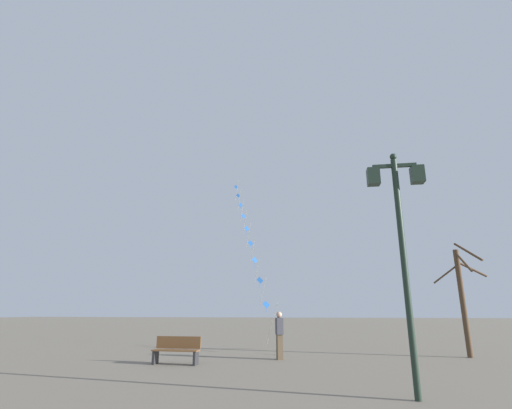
{
  "coord_description": "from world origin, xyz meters",
  "views": [
    {
      "loc": [
        -0.26,
        -0.53,
        1.76
      ],
      "look_at": [
        -2.53,
        14.07,
        5.87
      ],
      "focal_mm": 26.76,
      "sensor_mm": 36.0,
      "label": 1
    }
  ],
  "objects_px": {
    "bare_tree": "(463,295)",
    "kite_flyer": "(279,334)",
    "twin_lantern_lamp_post": "(400,222)",
    "kite_train": "(249,237)",
    "park_bench": "(177,350)"
  },
  "relations": [
    {
      "from": "bare_tree",
      "to": "kite_flyer",
      "type": "bearing_deg",
      "value": -167.04
    },
    {
      "from": "twin_lantern_lamp_post",
      "to": "kite_flyer",
      "type": "distance_m",
      "value": 7.64
    },
    {
      "from": "twin_lantern_lamp_post",
      "to": "bare_tree",
      "type": "height_order",
      "value": "twin_lantern_lamp_post"
    },
    {
      "from": "twin_lantern_lamp_post",
      "to": "kite_train",
      "type": "bearing_deg",
      "value": 111.98
    },
    {
      "from": "kite_flyer",
      "to": "park_bench",
      "type": "height_order",
      "value": "kite_flyer"
    },
    {
      "from": "kite_flyer",
      "to": "kite_train",
      "type": "bearing_deg",
      "value": -0.15
    },
    {
      "from": "kite_train",
      "to": "park_bench",
      "type": "bearing_deg",
      "value": -93.0
    },
    {
      "from": "bare_tree",
      "to": "park_bench",
      "type": "height_order",
      "value": "bare_tree"
    },
    {
      "from": "kite_train",
      "to": "park_bench",
      "type": "distance_m",
      "value": 12.38
    },
    {
      "from": "kite_flyer",
      "to": "twin_lantern_lamp_post",
      "type": "bearing_deg",
      "value": -168.81
    },
    {
      "from": "kite_train",
      "to": "kite_flyer",
      "type": "height_order",
      "value": "kite_train"
    },
    {
      "from": "kite_train",
      "to": "kite_flyer",
      "type": "xyz_separation_m",
      "value": [
        2.76,
        -8.99,
        -5.46
      ]
    },
    {
      "from": "kite_train",
      "to": "twin_lantern_lamp_post",
      "type": "bearing_deg",
      "value": -68.02
    },
    {
      "from": "bare_tree",
      "to": "kite_train",
      "type": "bearing_deg",
      "value": 143.83
    },
    {
      "from": "bare_tree",
      "to": "twin_lantern_lamp_post",
      "type": "bearing_deg",
      "value": -115.97
    }
  ]
}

